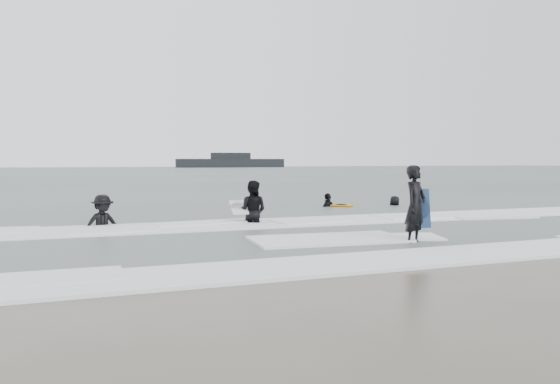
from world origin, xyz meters
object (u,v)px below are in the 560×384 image
object	(u,v)px
surfer_wading	(252,224)
surfer_right_far	(395,206)
surfer_centre	(415,245)
surfer_breaker	(103,228)
surfer_right_near	(328,208)
vessel_horizon	(231,162)

from	to	relation	value
surfer_wading	surfer_right_far	bearing A→B (deg)	-119.23
surfer_centre	surfer_right_far	distance (m)	11.02
surfer_breaker	surfer_right_far	world-z (taller)	surfer_breaker
surfer_wading	surfer_right_near	world-z (taller)	surfer_wading
surfer_right_far	vessel_horizon	bearing A→B (deg)	-134.95
surfer_right_far	vessel_horizon	size ratio (longest dim) A/B	0.05
surfer_breaker	vessel_horizon	bearing A→B (deg)	56.13
surfer_right_near	surfer_right_far	bearing A→B (deg)	141.53
surfer_breaker	surfer_wading	bearing A→B (deg)	-26.47
surfer_centre	surfer_right_far	xyz separation A→B (m)	(5.45, 9.59, 0.00)
surfer_wading	surfer_breaker	size ratio (longest dim) A/B	1.05
surfer_breaker	surfer_right_far	size ratio (longest dim) A/B	1.14
surfer_centre	surfer_wading	bearing A→B (deg)	85.12
surfer_centre	surfer_wading	size ratio (longest dim) A/B	0.99
surfer_breaker	surfer_right_near	world-z (taller)	surfer_breaker
surfer_right_far	surfer_breaker	bearing A→B (deg)	-16.98
surfer_centre	surfer_wading	xyz separation A→B (m)	(-2.45, 5.31, 0.00)
surfer_breaker	surfer_right_near	size ratio (longest dim) A/B	1.04
surfer_wading	surfer_right_far	distance (m)	8.98
surfer_wading	surfer_right_far	world-z (taller)	surfer_wading
vessel_horizon	surfer_wading	bearing A→B (deg)	-104.75
surfer_right_near	surfer_right_far	size ratio (longest dim) A/B	1.10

